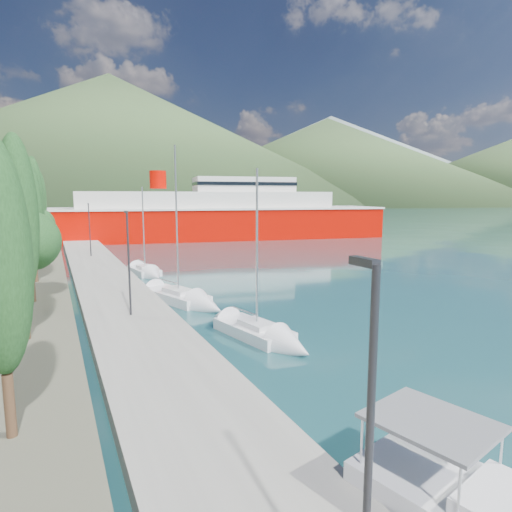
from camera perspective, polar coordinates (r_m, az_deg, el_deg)
ground at (r=133.76m, az=-20.03°, el=4.24°), size 1400.00×1400.00×0.00m
quay at (r=39.78m, az=-19.55°, el=-3.03°), size 5.00×88.00×0.80m
hills_far at (r=653.28m, az=-12.35°, el=13.96°), size 1480.00×900.00×180.00m
hills_near at (r=403.19m, az=-9.72°, el=13.81°), size 1010.00×520.00×115.00m
tree_row at (r=44.08m, az=-27.47°, el=4.70°), size 3.97×64.73×10.99m
lamp_posts at (r=27.80m, az=-17.33°, el=0.17°), size 0.15×48.57×6.06m
sailboat_near at (r=22.79m, az=2.25°, el=-11.01°), size 3.47×7.19×9.93m
sailboat_mid at (r=30.71m, az=-8.57°, el=-6.03°), size 4.75×8.67×12.10m
sailboat_far at (r=42.47m, az=-14.03°, el=-2.30°), size 2.87×6.58×9.36m
ferry at (r=78.51m, az=-6.15°, el=5.17°), size 65.22×25.09×12.68m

